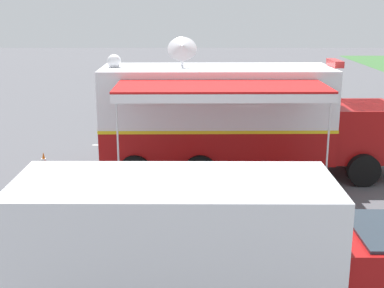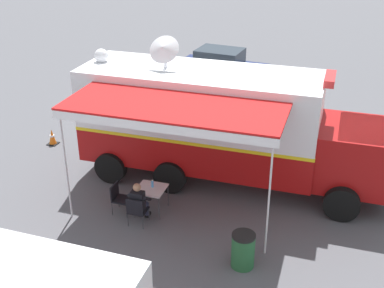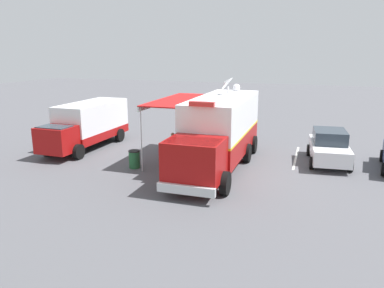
{
  "view_description": "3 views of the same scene",
  "coord_description": "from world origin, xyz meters",
  "px_view_note": "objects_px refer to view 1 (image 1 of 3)",
  "views": [
    {
      "loc": [
        16.73,
        -0.8,
        5.46
      ],
      "look_at": [
        2.0,
        -0.78,
        1.54
      ],
      "focal_mm": 49.98,
      "sensor_mm": 36.0,
      "label": 1
    },
    {
      "loc": [
        13.43,
        4.13,
        7.88
      ],
      "look_at": [
        0.73,
        -0.01,
        1.44
      ],
      "focal_mm": 46.36,
      "sensor_mm": 36.0,
      "label": 2
    },
    {
      "loc": [
        -4.74,
        18.7,
        5.8
      ],
      "look_at": [
        1.52,
        0.49,
        1.01
      ],
      "focal_mm": 35.25,
      "sensor_mm": 36.0,
      "label": 3
    }
  ],
  "objects_px": {
    "folding_table": "(196,177)",
    "folding_chair_beside_table": "(165,187)",
    "folding_chair_at_table": "(192,193)",
    "command_truck": "(240,116)",
    "seated_responder": "(192,185)",
    "car_far_corner": "(168,115)",
    "water_bottle": "(196,171)",
    "traffic_cone": "(44,161)",
    "trash_bin": "(314,205)",
    "support_truck": "(207,255)",
    "car_behind_truck": "(174,100)"
  },
  "relations": [
    {
      "from": "folding_table",
      "to": "folding_chair_beside_table",
      "type": "relative_size",
      "value": 0.93
    },
    {
      "from": "folding_chair_at_table",
      "to": "folding_chair_beside_table",
      "type": "bearing_deg",
      "value": -121.73
    },
    {
      "from": "command_truck",
      "to": "folding_table",
      "type": "bearing_deg",
      "value": -30.83
    },
    {
      "from": "seated_responder",
      "to": "car_far_corner",
      "type": "xyz_separation_m",
      "value": [
        -8.36,
        -1.01,
        0.23
      ]
    },
    {
      "from": "water_bottle",
      "to": "folding_chair_beside_table",
      "type": "xyz_separation_m",
      "value": [
        0.42,
        -0.87,
        -0.32
      ]
    },
    {
      "from": "folding_chair_at_table",
      "to": "seated_responder",
      "type": "xyz_separation_m",
      "value": [
        -0.19,
        -0.0,
        0.14
      ]
    },
    {
      "from": "folding_chair_at_table",
      "to": "traffic_cone",
      "type": "bearing_deg",
      "value": -126.8
    },
    {
      "from": "trash_bin",
      "to": "support_truck",
      "type": "height_order",
      "value": "support_truck"
    },
    {
      "from": "car_far_corner",
      "to": "water_bottle",
      "type": "bearing_deg",
      "value": 8.32
    },
    {
      "from": "folding_chair_beside_table",
      "to": "traffic_cone",
      "type": "xyz_separation_m",
      "value": [
        -3.28,
        -4.25,
        -0.23
      ]
    },
    {
      "from": "folding_chair_at_table",
      "to": "traffic_cone",
      "type": "height_order",
      "value": "folding_chair_at_table"
    },
    {
      "from": "folding_chair_at_table",
      "to": "folding_chair_beside_table",
      "type": "xyz_separation_m",
      "value": [
        -0.47,
        -0.76,
        0.0
      ]
    },
    {
      "from": "support_truck",
      "to": "car_far_corner",
      "type": "relative_size",
      "value": 1.57
    },
    {
      "from": "folding_chair_at_table",
      "to": "folding_table",
      "type": "bearing_deg",
      "value": 173.26
    },
    {
      "from": "seated_responder",
      "to": "traffic_cone",
      "type": "bearing_deg",
      "value": -125.4
    },
    {
      "from": "command_truck",
      "to": "water_bottle",
      "type": "xyz_separation_m",
      "value": [
        2.3,
        -1.41,
        -1.11
      ]
    },
    {
      "from": "folding_chair_at_table",
      "to": "folding_chair_beside_table",
      "type": "relative_size",
      "value": 1.0
    },
    {
      "from": "command_truck",
      "to": "folding_chair_beside_table",
      "type": "relative_size",
      "value": 10.93
    },
    {
      "from": "trash_bin",
      "to": "folding_chair_at_table",
      "type": "bearing_deg",
      "value": -103.75
    },
    {
      "from": "folding_chair_beside_table",
      "to": "command_truck",
      "type": "bearing_deg",
      "value": 140.1
    },
    {
      "from": "water_bottle",
      "to": "car_far_corner",
      "type": "height_order",
      "value": "car_far_corner"
    },
    {
      "from": "trash_bin",
      "to": "traffic_cone",
      "type": "bearing_deg",
      "value": -119.06
    },
    {
      "from": "command_truck",
      "to": "folding_chair_at_table",
      "type": "height_order",
      "value": "command_truck"
    },
    {
      "from": "command_truck",
      "to": "support_truck",
      "type": "bearing_deg",
      "value": -8.57
    },
    {
      "from": "folding_chair_at_table",
      "to": "car_far_corner",
      "type": "height_order",
      "value": "car_far_corner"
    },
    {
      "from": "command_truck",
      "to": "water_bottle",
      "type": "distance_m",
      "value": 2.92
    },
    {
      "from": "folding_table",
      "to": "car_behind_truck",
      "type": "distance_m",
      "value": 11.31
    },
    {
      "from": "trash_bin",
      "to": "car_far_corner",
      "type": "distance_m",
      "value": 10.18
    },
    {
      "from": "command_truck",
      "to": "trash_bin",
      "type": "xyz_separation_m",
      "value": [
        3.95,
        1.58,
        -1.49
      ]
    },
    {
      "from": "water_bottle",
      "to": "support_truck",
      "type": "relative_size",
      "value": 0.03
    },
    {
      "from": "water_bottle",
      "to": "folding_chair_beside_table",
      "type": "distance_m",
      "value": 1.01
    },
    {
      "from": "traffic_cone",
      "to": "support_truck",
      "type": "bearing_deg",
      "value": 29.79
    },
    {
      "from": "folding_chair_beside_table",
      "to": "seated_responder",
      "type": "relative_size",
      "value": 0.7
    },
    {
      "from": "folding_chair_at_table",
      "to": "traffic_cone",
      "type": "distance_m",
      "value": 6.26
    },
    {
      "from": "folding_chair_at_table",
      "to": "traffic_cone",
      "type": "relative_size",
      "value": 1.5
    },
    {
      "from": "seated_responder",
      "to": "car_far_corner",
      "type": "relative_size",
      "value": 0.29
    },
    {
      "from": "folding_chair_at_table",
      "to": "traffic_cone",
      "type": "xyz_separation_m",
      "value": [
        -3.75,
        -5.01,
        -0.23
      ]
    },
    {
      "from": "folding_chair_at_table",
      "to": "trash_bin",
      "type": "distance_m",
      "value": 3.19
    },
    {
      "from": "support_truck",
      "to": "car_behind_truck",
      "type": "bearing_deg",
      "value": -176.42
    },
    {
      "from": "seated_responder",
      "to": "trash_bin",
      "type": "bearing_deg",
      "value": 73.02
    },
    {
      "from": "folding_table",
      "to": "traffic_cone",
      "type": "distance_m",
      "value": 5.91
    },
    {
      "from": "seated_responder",
      "to": "water_bottle",
      "type": "bearing_deg",
      "value": 170.89
    },
    {
      "from": "trash_bin",
      "to": "traffic_cone",
      "type": "height_order",
      "value": "trash_bin"
    },
    {
      "from": "seated_responder",
      "to": "traffic_cone",
      "type": "relative_size",
      "value": 2.16
    },
    {
      "from": "folding_chair_beside_table",
      "to": "car_behind_truck",
      "type": "relative_size",
      "value": 0.2
    },
    {
      "from": "trash_bin",
      "to": "car_behind_truck",
      "type": "height_order",
      "value": "car_behind_truck"
    },
    {
      "from": "folding_table",
      "to": "water_bottle",
      "type": "relative_size",
      "value": 3.6
    },
    {
      "from": "folding_table",
      "to": "car_behind_truck",
      "type": "xyz_separation_m",
      "value": [
        -11.26,
        -0.96,
        0.21
      ]
    },
    {
      "from": "folding_table",
      "to": "folding_chair_at_table",
      "type": "xyz_separation_m",
      "value": [
        0.8,
        -0.09,
        -0.16
      ]
    },
    {
      "from": "car_behind_truck",
      "to": "seated_responder",
      "type": "bearing_deg",
      "value": 4.16
    }
  ]
}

